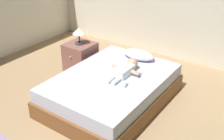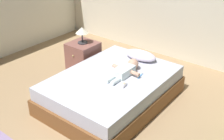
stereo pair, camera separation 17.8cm
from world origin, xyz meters
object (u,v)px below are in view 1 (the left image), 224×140
(baby, at_px, (126,69))
(lamp, at_px, (79,32))
(toothbrush, at_px, (140,75))
(nightstand, at_px, (81,58))
(pillow, at_px, (139,55))
(baby_bottle, at_px, (125,84))
(bed, at_px, (112,89))

(baby, xyz_separation_m, lamp, (-1.13, 0.28, 0.26))
(toothbrush, bearing_deg, lamp, 171.26)
(nightstand, bearing_deg, pillow, 14.92)
(nightstand, bearing_deg, baby_bottle, -24.13)
(bed, bearing_deg, baby_bottle, -23.12)
(nightstand, bearing_deg, toothbrush, -8.74)
(baby, distance_m, baby_bottle, 0.37)
(pillow, height_order, nightstand, pillow)
(bed, relative_size, baby_bottle, 19.26)
(bed, xyz_separation_m, lamp, (-1.02, 0.46, 0.56))
(pillow, relative_size, nightstand, 0.97)
(baby_bottle, bearing_deg, lamp, 155.87)
(pillow, xyz_separation_m, baby, (0.10, -0.55, -0.01))
(baby, relative_size, nightstand, 1.19)
(nightstand, bearing_deg, lamp, 90.00)
(bed, bearing_deg, pillow, 88.92)
(toothbrush, xyz_separation_m, lamp, (-1.35, 0.21, 0.32))
(toothbrush, xyz_separation_m, baby_bottle, (-0.02, -0.39, 0.02))
(bed, relative_size, pillow, 3.62)
(baby, relative_size, lamp, 2.30)
(pillow, bearing_deg, baby_bottle, -71.24)
(bed, distance_m, toothbrush, 0.48)
(nightstand, xyz_separation_m, baby_bottle, (1.33, -0.60, 0.20))
(bed, relative_size, nightstand, 3.52)
(bed, distance_m, baby, 0.37)
(bed, height_order, nightstand, nightstand)
(pillow, relative_size, lamp, 1.88)
(bed, distance_m, pillow, 0.80)
(pillow, bearing_deg, bed, -91.08)
(baby, height_order, lamp, lamp)
(nightstand, distance_m, lamp, 0.50)
(baby, relative_size, toothbrush, 3.98)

